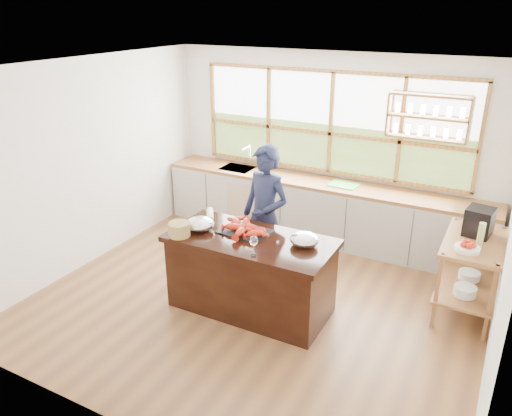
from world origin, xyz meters
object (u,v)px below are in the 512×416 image
Objects in this scene: espresso_machine at (479,222)px; wicker_basket at (179,229)px; cook at (265,216)px; island at (251,274)px.

espresso_machine is 1.31× the size of wicker_basket.
espresso_machine is 3.32m from wicker_basket.
cook is at bearing 59.29° from wicker_basket.
espresso_machine is (2.19, 1.26, 0.60)m from island.
cook is 2.43m from espresso_machine.
wicker_basket is at bearing -107.87° from cook.
cook reaches higher than wicker_basket.
wicker_basket reaches higher than island.
island is 5.89× the size of espresso_machine.
island is 1.05× the size of cook.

